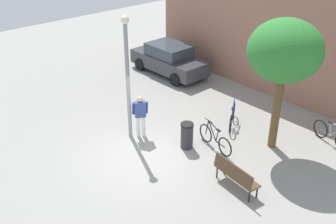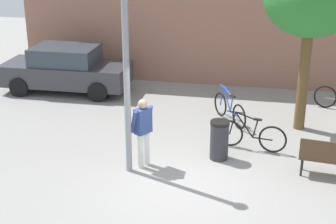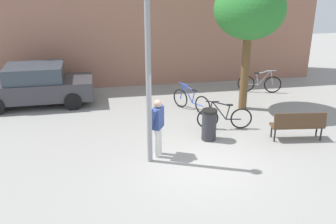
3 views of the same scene
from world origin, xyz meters
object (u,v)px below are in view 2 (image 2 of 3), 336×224
Objects in this scene: park_bench at (336,157)px; bicycle_black at (250,135)px; trash_bin at (219,140)px; bicycle_blue at (229,109)px; person_by_lamppost at (143,128)px; parked_car_charcoal at (66,69)px; lamppost at (126,61)px.

park_bench is 2.30m from bicycle_black.
trash_bin reaches higher than park_bench.
bicycle_blue is 0.85× the size of bicycle_black.
trash_bin is at bearing -90.56° from bicycle_blue.
person_by_lamppost reaches higher than trash_bin.
bicycle_black is 7.22m from parked_car_charcoal.
bicycle_blue is at bearing 89.44° from trash_bin.
bicycle_black is (2.42, 1.45, -0.58)m from person_by_lamppost.
park_bench is 3.99m from bicycle_blue.
parked_car_charcoal is (-8.27, 4.69, 0.23)m from park_bench.
lamppost is 2.75× the size of person_by_lamppost.
person_by_lamppost is (0.27, 0.30, -1.66)m from lamppost.
person_by_lamppost reaches higher than bicycle_blue.
trash_bin is (-0.02, -2.46, 0.11)m from bicycle_blue.
person_by_lamppost is at bearing -51.48° from parked_car_charcoal.
trash_bin is (1.70, 0.75, -0.47)m from person_by_lamppost.
person_by_lamppost is 0.93× the size of bicycle_black.
person_by_lamppost is at bearing -177.05° from park_bench.
park_bench is at bearing -11.19° from trash_bin.
parked_car_charcoal is at bearing 163.25° from bicycle_blue.
bicycle_black is at bearing 147.69° from park_bench.
parked_car_charcoal is (-3.91, 4.91, -0.19)m from person_by_lamppost.
person_by_lamppost is at bearing -148.99° from bicycle_black.
lamppost is at bearing -119.60° from bicycle_blue.
bicycle_black is at bearing 33.08° from lamppost.
bicycle_black is 1.83× the size of trash_bin.
parked_car_charcoal reaches higher than park_bench.
bicycle_blue is 2.47m from trash_bin.
parked_car_charcoal reaches higher than bicycle_blue.
bicycle_blue is (-2.63, 2.99, -0.16)m from park_bench.
parked_car_charcoal is (-6.33, 3.46, 0.39)m from bicycle_black.
bicycle_black is at bearing 31.01° from person_by_lamppost.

